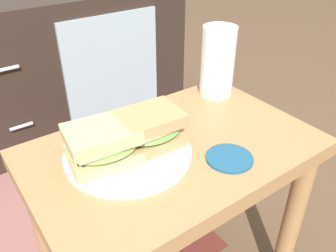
{
  "coord_description": "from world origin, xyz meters",
  "views": [
    {
      "loc": [
        -0.33,
        -0.44,
        0.86
      ],
      "look_at": [
        -0.01,
        0.0,
        0.51
      ],
      "focal_mm": 37.33,
      "sensor_mm": 36.0,
      "label": 1
    }
  ],
  "objects_px": {
    "tv_cabinet": "(64,63)",
    "coaster": "(229,158)",
    "plate": "(128,153)",
    "sandwich_back": "(150,128)",
    "sandwich_front": "(102,144)",
    "beer_glass": "(218,63)"
  },
  "relations": [
    {
      "from": "plate",
      "to": "coaster",
      "type": "xyz_separation_m",
      "value": [
        0.14,
        -0.12,
        -0.0
      ]
    },
    {
      "from": "tv_cabinet",
      "to": "coaster",
      "type": "distance_m",
      "value": 1.06
    },
    {
      "from": "tv_cabinet",
      "to": "beer_glass",
      "type": "relative_size",
      "value": 5.77
    },
    {
      "from": "sandwich_back",
      "to": "coaster",
      "type": "distance_m",
      "value": 0.16
    },
    {
      "from": "tv_cabinet",
      "to": "sandwich_front",
      "type": "height_order",
      "value": "tv_cabinet"
    },
    {
      "from": "tv_cabinet",
      "to": "coaster",
      "type": "height_order",
      "value": "tv_cabinet"
    },
    {
      "from": "sandwich_front",
      "to": "tv_cabinet",
      "type": "bearing_deg",
      "value": 74.4
    },
    {
      "from": "plate",
      "to": "sandwich_front",
      "type": "height_order",
      "value": "sandwich_front"
    },
    {
      "from": "sandwich_front",
      "to": "coaster",
      "type": "height_order",
      "value": "sandwich_front"
    },
    {
      "from": "sandwich_front",
      "to": "beer_glass",
      "type": "relative_size",
      "value": 0.87
    },
    {
      "from": "tv_cabinet",
      "to": "coaster",
      "type": "relative_size",
      "value": 10.99
    },
    {
      "from": "coaster",
      "to": "beer_glass",
      "type": "bearing_deg",
      "value": 53.26
    },
    {
      "from": "sandwich_back",
      "to": "coaster",
      "type": "height_order",
      "value": "sandwich_back"
    },
    {
      "from": "tv_cabinet",
      "to": "beer_glass",
      "type": "height_order",
      "value": "beer_glass"
    },
    {
      "from": "plate",
      "to": "sandwich_back",
      "type": "height_order",
      "value": "sandwich_back"
    },
    {
      "from": "sandwich_front",
      "to": "sandwich_back",
      "type": "relative_size",
      "value": 1.11
    },
    {
      "from": "coaster",
      "to": "sandwich_front",
      "type": "bearing_deg",
      "value": 147.56
    },
    {
      "from": "tv_cabinet",
      "to": "coaster",
      "type": "bearing_deg",
      "value": -93.54
    },
    {
      "from": "plate",
      "to": "sandwich_back",
      "type": "relative_size",
      "value": 1.82
    },
    {
      "from": "tv_cabinet",
      "to": "sandwich_front",
      "type": "distance_m",
      "value": 0.98
    },
    {
      "from": "sandwich_back",
      "to": "sandwich_front",
      "type": "bearing_deg",
      "value": 176.63
    },
    {
      "from": "tv_cabinet",
      "to": "sandwich_back",
      "type": "relative_size",
      "value": 7.35
    }
  ]
}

